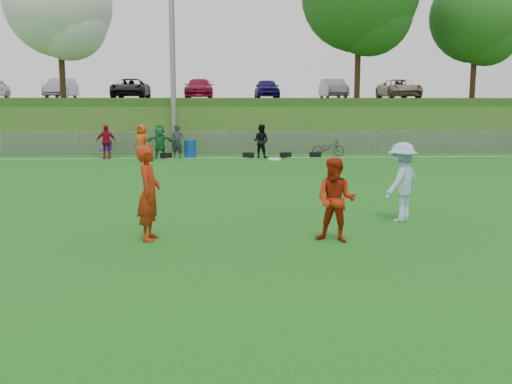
{
  "coord_description": "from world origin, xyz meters",
  "views": [
    {
      "loc": [
        -0.46,
        -10.84,
        2.74
      ],
      "look_at": [
        0.24,
        0.5,
        0.97
      ],
      "focal_mm": 40.0,
      "sensor_mm": 36.0,
      "label": 1
    }
  ],
  "objects": [
    {
      "name": "berm",
      "position": [
        0.0,
        31.0,
        1.5
      ],
      "size": [
        120.0,
        18.0,
        3.0
      ],
      "primitive_type": "cube",
      "color": "#2C5317",
      "rests_on": "ground"
    },
    {
      "name": "tree_white_flowering",
      "position": [
        -9.84,
        24.92,
        8.32
      ],
      "size": [
        6.3,
        6.3,
        8.78
      ],
      "color": "black",
      "rests_on": "berm"
    },
    {
      "name": "player_red_center",
      "position": [
        1.81,
        0.19,
        0.84
      ],
      "size": [
        1.02,
        0.93,
        1.69
      ],
      "primitive_type": "imported",
      "rotation": [
        0.0,
        0.0,
        -0.45
      ],
      "color": "#AB220B",
      "rests_on": "ground"
    },
    {
      "name": "sideline_far",
      "position": [
        0.0,
        18.0,
        0.01
      ],
      "size": [
        60.0,
        0.1,
        0.01
      ],
      "primitive_type": "cube",
      "color": "white",
      "rests_on": "ground"
    },
    {
      "name": "tree_green_far",
      "position": [
        16.16,
        25.92,
        7.96
      ],
      "size": [
        5.88,
        5.88,
        8.19
      ],
      "color": "black",
      "rests_on": "berm"
    },
    {
      "name": "car_row",
      "position": [
        -1.17,
        32.0,
        3.82
      ],
      "size": [
        32.04,
        5.18,
        1.44
      ],
      "color": "white",
      "rests_on": "parking_lot"
    },
    {
      "name": "fence",
      "position": [
        0.0,
        20.0,
        0.65
      ],
      "size": [
        58.0,
        0.06,
        1.3
      ],
      "color": "gray",
      "rests_on": "ground"
    },
    {
      "name": "parking_lot",
      "position": [
        0.0,
        33.0,
        3.05
      ],
      "size": [
        120.0,
        12.0,
        0.1
      ],
      "primitive_type": "cube",
      "color": "black",
      "rests_on": "berm"
    },
    {
      "name": "light_pole",
      "position": [
        -3.0,
        20.8,
        6.71
      ],
      "size": [
        1.2,
        0.4,
        12.15
      ],
      "color": "gray",
      "rests_on": "ground"
    },
    {
      "name": "gear_bags",
      "position": [
        1.24,
        18.1,
        0.13
      ],
      "size": [
        8.2,
        0.5,
        0.26
      ],
      "color": "black",
      "rests_on": "ground"
    },
    {
      "name": "recycling_bin",
      "position": [
        -2.01,
        18.35,
        0.45
      ],
      "size": [
        0.78,
        0.78,
        0.89
      ],
      "primitive_type": "cylinder",
      "rotation": [
        0.0,
        0.0,
        -0.42
      ],
      "color": "navy",
      "rests_on": "ground"
    },
    {
      "name": "frisbee",
      "position": [
        0.77,
        2.12,
        1.47
      ],
      "size": [
        0.3,
        0.3,
        0.03
      ],
      "color": "silver",
      "rests_on": "ground"
    },
    {
      "name": "ground",
      "position": [
        0.0,
        0.0,
        0.0
      ],
      "size": [
        120.0,
        120.0,
        0.0
      ],
      "primitive_type": "plane",
      "color": "#195E13",
      "rests_on": "ground"
    },
    {
      "name": "player_red_left",
      "position": [
        -1.91,
        0.56,
        0.96
      ],
      "size": [
        0.52,
        0.74,
        1.92
      ],
      "primitive_type": "imported",
      "rotation": [
        0.0,
        0.0,
        1.48
      ],
      "color": "#A2240B",
      "rests_on": "ground"
    },
    {
      "name": "bicycle",
      "position": [
        5.11,
        18.43,
        0.45
      ],
      "size": [
        1.8,
        0.86,
        0.91
      ],
      "primitive_type": "imported",
      "rotation": [
        0.0,
        0.0,
        1.72
      ],
      "color": "#2A2A2D",
      "rests_on": "ground"
    },
    {
      "name": "camp_chair",
      "position": [
        -6.35,
        18.82,
        0.25
      ],
      "size": [
        0.62,
        0.62,
        0.86
      ],
      "rotation": [
        0.0,
        0.0,
        -0.35
      ],
      "color": "#0D2494",
      "rests_on": "ground"
    },
    {
      "name": "spectator_row",
      "position": [
        -2.92,
        18.0,
        0.85
      ],
      "size": [
        8.78,
        0.96,
        1.69
      ],
      "color": "#A30B20",
      "rests_on": "ground"
    },
    {
      "name": "player_blue",
      "position": [
        3.74,
        2.08,
        0.93
      ],
      "size": [
        1.34,
        1.33,
        1.85
      ],
      "primitive_type": "imported",
      "rotation": [
        0.0,
        0.0,
        3.91
      ],
      "color": "#A5C2E5",
      "rests_on": "ground"
    }
  ]
}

